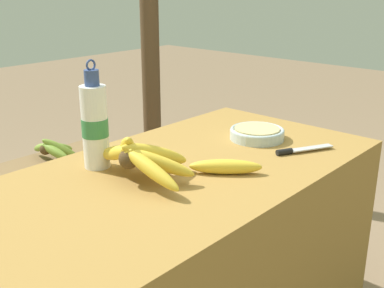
{
  "coord_description": "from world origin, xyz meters",
  "views": [
    {
      "loc": [
        -0.99,
        -0.94,
        1.25
      ],
      "look_at": [
        0.1,
        0.05,
        0.75
      ],
      "focal_mm": 45.0,
      "sensor_mm": 36.0,
      "label": 1
    }
  ],
  "objects_px": {
    "banana_bunch_ripe": "(140,156)",
    "knife": "(296,150)",
    "banana_bunch_green": "(53,148)",
    "water_bottle": "(95,125)",
    "serving_bowl": "(257,133)",
    "loose_banana_front": "(226,167)"
  },
  "relations": [
    {
      "from": "serving_bowl",
      "to": "loose_banana_front",
      "type": "xyz_separation_m",
      "value": [
        -0.34,
        -0.12,
        -0.0
      ]
    },
    {
      "from": "water_bottle",
      "to": "loose_banana_front",
      "type": "height_order",
      "value": "water_bottle"
    },
    {
      "from": "loose_banana_front",
      "to": "serving_bowl",
      "type": "bearing_deg",
      "value": 19.64
    },
    {
      "from": "water_bottle",
      "to": "knife",
      "type": "height_order",
      "value": "water_bottle"
    },
    {
      "from": "water_bottle",
      "to": "banana_bunch_ripe",
      "type": "bearing_deg",
      "value": -82.52
    },
    {
      "from": "banana_bunch_green",
      "to": "serving_bowl",
      "type": "bearing_deg",
      "value": -80.02
    },
    {
      "from": "loose_banana_front",
      "to": "knife",
      "type": "distance_m",
      "value": 0.31
    },
    {
      "from": "serving_bowl",
      "to": "loose_banana_front",
      "type": "distance_m",
      "value": 0.36
    },
    {
      "from": "serving_bowl",
      "to": "knife",
      "type": "bearing_deg",
      "value": -100.82
    },
    {
      "from": "banana_bunch_ripe",
      "to": "knife",
      "type": "height_order",
      "value": "banana_bunch_ripe"
    },
    {
      "from": "loose_banana_front",
      "to": "water_bottle",
      "type": "bearing_deg",
      "value": 123.43
    },
    {
      "from": "serving_bowl",
      "to": "loose_banana_front",
      "type": "bearing_deg",
      "value": -160.36
    },
    {
      "from": "water_bottle",
      "to": "knife",
      "type": "distance_m",
      "value": 0.66
    },
    {
      "from": "serving_bowl",
      "to": "banana_bunch_green",
      "type": "height_order",
      "value": "serving_bowl"
    },
    {
      "from": "serving_bowl",
      "to": "water_bottle",
      "type": "xyz_separation_m",
      "value": [
        -0.55,
        0.21,
        0.11
      ]
    },
    {
      "from": "serving_bowl",
      "to": "water_bottle",
      "type": "bearing_deg",
      "value": 159.18
    },
    {
      "from": "banana_bunch_ripe",
      "to": "loose_banana_front",
      "type": "distance_m",
      "value": 0.25
    },
    {
      "from": "knife",
      "to": "banana_bunch_green",
      "type": "bearing_deg",
      "value": 123.57
    },
    {
      "from": "knife",
      "to": "banana_bunch_green",
      "type": "relative_size",
      "value": 0.67
    },
    {
      "from": "serving_bowl",
      "to": "loose_banana_front",
      "type": "relative_size",
      "value": 1.01
    },
    {
      "from": "banana_bunch_ripe",
      "to": "serving_bowl",
      "type": "bearing_deg",
      "value": -3.95
    },
    {
      "from": "banana_bunch_ripe",
      "to": "loose_banana_front",
      "type": "height_order",
      "value": "banana_bunch_ripe"
    }
  ]
}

